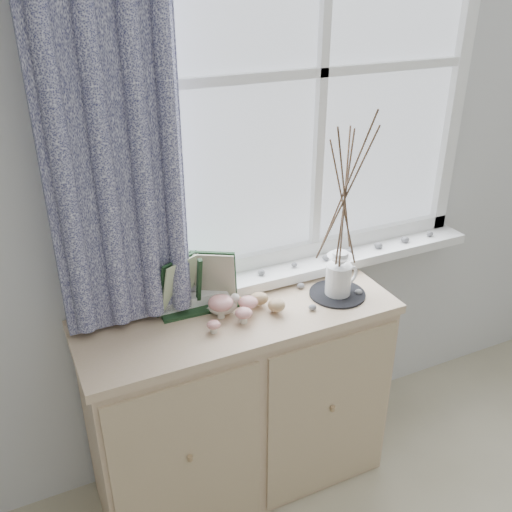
# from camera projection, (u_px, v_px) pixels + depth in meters

# --- Properties ---
(sideboard) EXTENTS (1.20, 0.45, 0.85)m
(sideboard) POSITION_uv_depth(u_px,v_px,m) (240.00, 402.00, 2.30)
(sideboard) COLOR #D3B194
(sideboard) RESTS_ON ground
(botanical_book) EXTENTS (0.34, 0.14, 0.24)m
(botanical_book) POSITION_uv_depth(u_px,v_px,m) (200.00, 285.00, 2.06)
(botanical_book) COLOR #1B391E
(botanical_book) RESTS_ON sideboard
(toadstool_cluster) EXTENTS (0.22, 0.15, 0.09)m
(toadstool_cluster) POSITION_uv_depth(u_px,v_px,m) (231.00, 307.00, 2.06)
(toadstool_cluster) COLOR silver
(toadstool_cluster) RESTS_ON sideboard
(wooden_eggs) EXTENTS (0.10, 0.12, 0.08)m
(wooden_eggs) POSITION_uv_depth(u_px,v_px,m) (267.00, 302.00, 2.12)
(wooden_eggs) COLOR tan
(wooden_eggs) RESTS_ON sideboard
(songbird_figurine) EXTENTS (0.16, 0.09, 0.08)m
(songbird_figurine) POSITION_uv_depth(u_px,v_px,m) (223.00, 305.00, 2.09)
(songbird_figurine) COLOR white
(songbird_figurine) RESTS_ON sideboard
(crocheted_doily) EXTENTS (0.22, 0.22, 0.01)m
(crocheted_doily) POSITION_uv_depth(u_px,v_px,m) (337.00, 294.00, 2.23)
(crocheted_doily) COLOR black
(crocheted_doily) RESTS_ON sideboard
(twig_pitcher) EXTENTS (0.32, 0.32, 0.75)m
(twig_pitcher) POSITION_uv_depth(u_px,v_px,m) (345.00, 191.00, 2.04)
(twig_pitcher) COLOR white
(twig_pitcher) RESTS_ON crocheted_doily
(sideboard_pebbles) EXTENTS (0.33, 0.23, 0.02)m
(sideboard_pebbles) POSITION_uv_depth(u_px,v_px,m) (310.00, 293.00, 2.22)
(sideboard_pebbles) COLOR gray
(sideboard_pebbles) RESTS_ON sideboard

